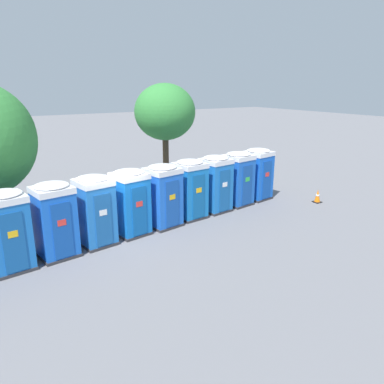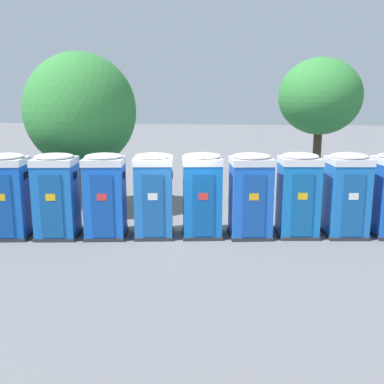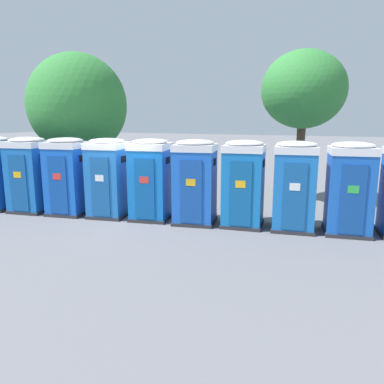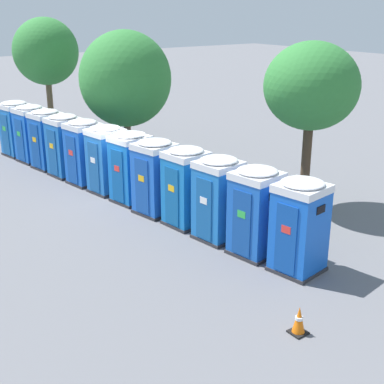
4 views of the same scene
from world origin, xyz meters
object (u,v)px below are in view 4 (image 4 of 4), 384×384
object	(u,v)px
portapotty_0	(16,128)
traffic_cone	(299,321)
portapotty_9	(218,198)
portapotty_8	(186,186)
street_tree_1	(125,79)
portapotty_4	(84,152)
street_tree_2	(311,87)
portapotty_11	(299,226)
street_tree_0	(46,52)
portapotty_1	(31,133)
portapotty_2	(47,139)
portapotty_3	(65,145)
portapotty_10	(255,211)
portapotty_5	(106,159)
portapotty_7	(155,177)
portapotty_6	(130,167)

from	to	relation	value
portapotty_0	traffic_cone	xyz separation A→B (m)	(17.87, 0.10, -0.97)
portapotty_9	traffic_cone	distance (m)	5.30
portapotty_8	street_tree_1	world-z (taller)	street_tree_1
portapotty_4	portapotty_8	distance (m)	5.80
portapotty_9	street_tree_2	distance (m)	4.97
portapotty_11	street_tree_0	bearing A→B (deg)	178.70
portapotty_1	portapotty_9	xyz separation A→B (m)	(11.50, 1.55, 0.00)
street_tree_0	street_tree_1	world-z (taller)	street_tree_0
portapotty_0	street_tree_1	size ratio (longest dim) A/B	0.44
portapotty_2	portapotty_3	distance (m)	1.45
portapotty_9	traffic_cone	bearing A→B (deg)	-18.50
portapotty_0	portapotty_4	world-z (taller)	same
portapotty_3	portapotty_9	xyz separation A→B (m)	(8.62, 1.18, 0.00)
portapotty_8	portapotty_9	bearing A→B (deg)	6.13
portapotty_2	traffic_cone	world-z (taller)	portapotty_2
portapotty_0	portapotty_10	xyz separation A→B (m)	(14.38, 1.94, 0.00)
portapotty_4	portapotty_9	distance (m)	7.25
portapotty_5	traffic_cone	bearing A→B (deg)	-4.84
portapotty_2	portapotty_7	distance (m)	7.25
street_tree_1	portapotty_5	bearing A→B (deg)	-39.86
portapotty_10	portapotty_0	bearing A→B (deg)	-172.30
portapotty_0	portapotty_6	xyz separation A→B (m)	(8.62, 1.22, 0.00)
portapotty_4	portapotty_10	xyz separation A→B (m)	(8.62, 1.17, -0.00)
portapotty_0	portapotty_5	size ratio (longest dim) A/B	1.00
portapotty_8	street_tree_2	world-z (taller)	street_tree_2
portapotty_1	portapotty_7	xyz separation A→B (m)	(8.63, 1.14, -0.00)
portapotty_5	portapotty_7	xyz separation A→B (m)	(2.88, 0.33, -0.00)
portapotty_2	portapotty_8	bearing A→B (deg)	8.05
traffic_cone	street_tree_2	bearing A→B (deg)	132.79
portapotty_7	portapotty_10	xyz separation A→B (m)	(4.31, 0.60, 0.00)
portapotty_0	portapotty_10	distance (m)	14.51
street_tree_0	portapotty_11	bearing A→B (deg)	-1.30
portapotty_2	portapotty_10	size ratio (longest dim) A/B	1.00
portapotty_5	portapotty_11	bearing A→B (deg)	7.74
portapotty_0	portapotty_9	size ratio (longest dim) A/B	1.00
portapotty_0	street_tree_2	size ratio (longest dim) A/B	0.45
portapotty_4	portapotty_11	xyz separation A→B (m)	(10.06, 1.41, -0.00)
portapotty_4	street_tree_2	size ratio (longest dim) A/B	0.45
portapotty_1	traffic_cone	distance (m)	16.47
portapotty_2	portapotty_4	xyz separation A→B (m)	(2.87, 0.39, -0.00)
portapotty_7	street_tree_2	xyz separation A→B (m)	(2.54, 4.46, 2.88)
portapotty_4	street_tree_2	distance (m)	8.97
portapotty_3	street_tree_2	world-z (taller)	street_tree_2
portapotty_5	portapotty_8	world-z (taller)	same
street_tree_0	street_tree_2	world-z (taller)	street_tree_0
portapotty_3	portapotty_11	xyz separation A→B (m)	(11.49, 1.61, 0.00)
street_tree_1	portapotty_9	bearing A→B (deg)	-12.00
portapotty_3	traffic_cone	size ratio (longest dim) A/B	3.97
portapotty_2	portapotty_5	bearing A→B (deg)	8.29
portapotty_3	portapotty_4	xyz separation A→B (m)	(1.44, 0.20, 0.00)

